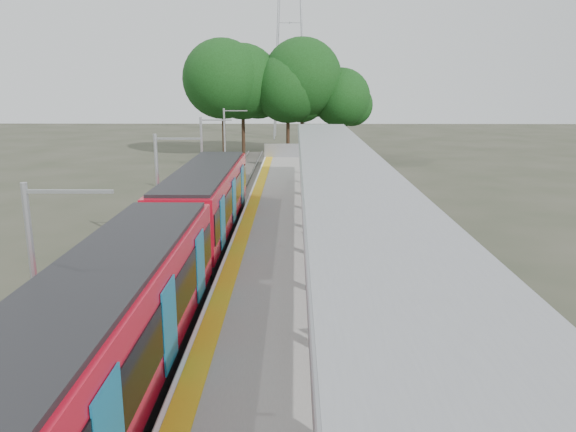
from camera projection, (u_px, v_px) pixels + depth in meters
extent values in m
cube|color=#59544C|center=(204.00, 245.00, 26.34)|extent=(3.00, 70.00, 0.24)
cube|color=gray|center=(300.00, 238.00, 26.20)|extent=(6.00, 50.00, 1.00)
cube|color=gold|center=(245.00, 227.00, 26.11)|extent=(0.60, 50.00, 0.02)
cube|color=#9EA0A5|center=(298.00, 150.00, 50.20)|extent=(6.00, 0.10, 1.20)
cube|color=black|center=(116.00, 380.00, 13.38)|extent=(2.50, 13.50, 0.70)
cube|color=#B40C20|center=(111.00, 318.00, 13.01)|extent=(2.65, 13.50, 2.50)
cube|color=black|center=(111.00, 316.00, 13.00)|extent=(2.72, 12.96, 1.20)
cube|color=black|center=(107.00, 265.00, 12.71)|extent=(2.40, 12.82, 0.15)
cube|color=#0C577B|center=(170.00, 324.00, 13.03)|extent=(0.04, 1.30, 2.00)
cube|color=black|center=(207.00, 229.00, 27.09)|extent=(2.50, 13.50, 0.70)
cube|color=#B40C20|center=(206.00, 197.00, 26.72)|extent=(2.65, 13.50, 2.50)
cube|color=black|center=(206.00, 196.00, 26.71)|extent=(2.72, 12.96, 1.20)
cube|color=black|center=(205.00, 170.00, 26.42)|extent=(2.40, 12.83, 0.15)
cube|color=#0C577B|center=(234.00, 200.00, 26.74)|extent=(0.04, 1.30, 2.00)
cylinder|color=black|center=(189.00, 266.00, 22.57)|extent=(2.20, 0.70, 0.70)
cube|color=black|center=(175.00, 243.00, 19.92)|extent=(2.30, 0.80, 2.40)
cube|color=#9EA0A5|center=(448.00, 424.00, 8.15)|extent=(0.25, 0.25, 3.50)
cube|color=#9EA0A5|center=(399.00, 313.00, 12.03)|extent=(0.25, 0.25, 3.50)
cube|color=#9EA0A5|center=(374.00, 257.00, 15.92)|extent=(0.25, 0.25, 3.50)
cube|color=#9EA0A5|center=(358.00, 222.00, 19.81)|extent=(0.25, 0.25, 3.50)
cube|color=#9EA0A5|center=(348.00, 199.00, 23.70)|extent=(0.25, 0.25, 3.50)
cube|color=#9EA0A5|center=(341.00, 183.00, 27.59)|extent=(0.25, 0.25, 3.50)
cube|color=#9EA0A5|center=(335.00, 170.00, 31.48)|extent=(0.25, 0.25, 3.50)
cube|color=#9EA0A5|center=(331.00, 161.00, 35.37)|extent=(0.25, 0.25, 3.50)
cube|color=#9EA0A5|center=(327.00, 153.00, 39.26)|extent=(0.25, 0.25, 3.50)
cube|color=gray|center=(343.00, 163.00, 21.34)|extent=(3.20, 38.00, 0.16)
cylinder|color=#9EA0A5|center=(303.00, 165.00, 21.37)|extent=(0.24, 38.00, 0.24)
cube|color=silver|center=(456.00, 386.00, 10.21)|extent=(0.05, 3.70, 2.20)
cube|color=silver|center=(411.00, 302.00, 14.10)|extent=(0.05, 3.70, 2.20)
cube|color=silver|center=(370.00, 224.00, 21.88)|extent=(0.05, 3.70, 2.20)
cube|color=silver|center=(359.00, 202.00, 25.77)|extent=(0.05, 3.70, 2.20)
cube|color=silver|center=(344.00, 174.00, 33.55)|extent=(0.05, 3.70, 2.20)
cube|color=silver|center=(339.00, 165.00, 37.44)|extent=(0.05, 3.70, 2.20)
cylinder|color=#382316|center=(224.00, 131.00, 57.52)|extent=(0.36, 0.36, 5.25)
sphere|color=#164D19|center=(222.00, 79.00, 56.29)|extent=(7.98, 7.98, 7.98)
cylinder|color=#382316|center=(243.00, 131.00, 58.83)|extent=(0.36, 0.36, 5.07)
sphere|color=#164D19|center=(242.00, 82.00, 57.65)|extent=(7.70, 7.70, 7.70)
cylinder|color=#382316|center=(288.00, 134.00, 58.12)|extent=(0.36, 0.36, 4.64)
sphere|color=#164D19|center=(288.00, 88.00, 57.04)|extent=(7.05, 7.05, 7.05)
cylinder|color=#382316|center=(302.00, 130.00, 58.77)|extent=(0.36, 0.36, 5.34)
sphere|color=#164D19|center=(302.00, 78.00, 57.52)|extent=(8.11, 8.11, 8.11)
cylinder|color=#382316|center=(340.00, 136.00, 59.42)|extent=(0.36, 0.36, 4.00)
sphere|color=#164D19|center=(341.00, 97.00, 58.49)|extent=(6.08, 6.08, 6.08)
cylinder|color=#9EA0A5|center=(36.00, 296.00, 13.12)|extent=(0.16, 0.16, 5.40)
cube|color=#9EA0A5|center=(69.00, 192.00, 12.53)|extent=(2.00, 0.08, 0.08)
cylinder|color=#9EA0A5|center=(158.00, 195.00, 24.79)|extent=(0.16, 0.16, 5.40)
cube|color=#9EA0A5|center=(178.00, 139.00, 24.20)|extent=(2.00, 0.08, 0.08)
cylinder|color=#9EA0A5|center=(202.00, 159.00, 36.46)|extent=(0.16, 0.16, 5.40)
cube|color=#9EA0A5|center=(216.00, 120.00, 35.86)|extent=(2.00, 0.08, 0.08)
cylinder|color=#9EA0A5|center=(225.00, 140.00, 48.13)|extent=(0.16, 0.16, 5.40)
cube|color=#9EA0A5|center=(236.00, 111.00, 47.53)|extent=(2.00, 0.08, 0.08)
cube|color=#100F4C|center=(384.00, 301.00, 16.01)|extent=(0.91, 1.74, 0.07)
cube|color=#100F4C|center=(376.00, 290.00, 15.93)|extent=(0.49, 1.63, 0.61)
cube|color=#9EA0A5|center=(387.00, 319.00, 15.42)|extent=(0.45, 0.18, 0.49)
cube|color=#9EA0A5|center=(380.00, 300.00, 16.72)|extent=(0.45, 0.18, 0.49)
cube|color=#100F4C|center=(346.00, 208.00, 28.01)|extent=(0.54, 1.48, 0.06)
cube|color=#100F4C|center=(342.00, 203.00, 27.94)|extent=(0.16, 1.45, 0.53)
cube|color=#9EA0A5|center=(347.00, 215.00, 27.49)|extent=(0.39, 0.09, 0.43)
cube|color=#9EA0A5|center=(345.00, 210.00, 28.62)|extent=(0.39, 0.09, 0.43)
cube|color=#100F4C|center=(356.00, 213.00, 27.02)|extent=(0.65, 1.52, 0.06)
cube|color=#100F4C|center=(352.00, 207.00, 26.96)|extent=(0.27, 1.47, 0.54)
cube|color=#9EA0A5|center=(357.00, 220.00, 26.50)|extent=(0.40, 0.11, 0.43)
cube|color=#9EA0A5|center=(355.00, 214.00, 27.65)|extent=(0.40, 0.11, 0.43)
cylinder|color=beige|center=(370.00, 335.00, 13.47)|extent=(0.36, 0.36, 1.34)
cube|color=red|center=(371.00, 304.00, 13.28)|extent=(0.31, 0.14, 0.22)
cylinder|color=beige|center=(304.00, 184.00, 33.31)|extent=(0.36, 0.36, 1.34)
cube|color=red|center=(304.00, 171.00, 33.12)|extent=(0.32, 0.10, 0.22)
cylinder|color=#9EA0A5|center=(329.00, 228.00, 23.96)|extent=(0.57, 0.57, 0.97)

